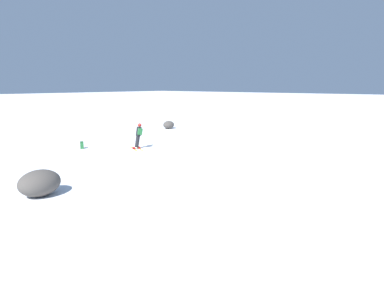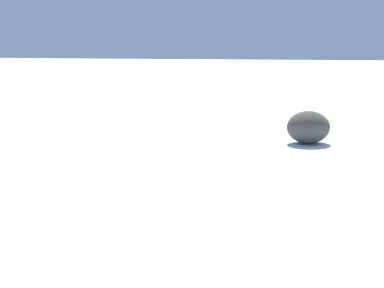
{
  "view_description": "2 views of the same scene",
  "coord_description": "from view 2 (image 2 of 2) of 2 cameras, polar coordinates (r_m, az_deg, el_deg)",
  "views": [
    {
      "loc": [
        13.64,
        15.96,
        4.35
      ],
      "look_at": [
        0.34,
        4.92,
        0.94
      ],
      "focal_mm": 28.0,
      "sensor_mm": 36.0,
      "label": 1
    },
    {
      "loc": [
        -11.65,
        0.55,
        3.04
      ],
      "look_at": [
        0.33,
        4.91,
        1.12
      ],
      "focal_mm": 60.0,
      "sensor_mm": 36.0,
      "label": 2
    }
  ],
  "objects": [
    {
      "name": "exposed_boulder_1",
      "position": [
        20.85,
        10.31,
        1.48
      ],
      "size": [
        1.61,
        1.37,
        1.05
      ],
      "primitive_type": "ellipsoid",
      "color": "#4C4742",
      "rests_on": "ground"
    }
  ]
}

